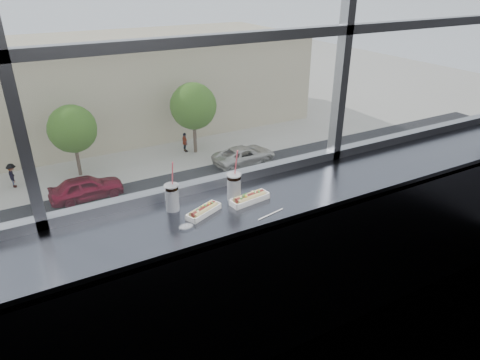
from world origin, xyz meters
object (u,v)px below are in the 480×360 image
loose_straw (271,214)px  pedestrian_b (12,173)px  tree_right (193,106)px  soda_cup_right (234,186)px  wrapper (186,226)px  car_far_b (86,184)px  car_near_e (333,188)px  car_near_d (174,233)px  soda_cup_left (172,196)px  pedestrian_d (185,141)px  car_near_c (82,259)px  hotdog_tray_right (250,198)px  tree_center (72,129)px  hotdog_tray_left (204,211)px  car_far_c (244,152)px

loose_straw → pedestrian_b: 30.76m
tree_right → soda_cup_right: bearing=-112.0°
wrapper → car_far_b: bearing=84.3°
car_near_e → car_near_d: (-10.62, 0.00, 0.01)m
soda_cup_left → pedestrian_d: bearing=68.8°
soda_cup_right → car_near_c: 19.72m
pedestrian_b → hotdog_tray_right: bearing=-175.9°
car_near_c → tree_center: bearing=-15.4°
car_far_b → pedestrian_d: (8.64, 4.46, -0.10)m
hotdog_tray_right → car_near_d: (4.98, 16.29, -11.10)m
hotdog_tray_left → car_far_c: size_ratio=0.04×
hotdog_tray_right → car_near_c: bearing=81.3°
pedestrian_b → car_near_c: bearing=-169.1°
hotdog_tray_right → soda_cup_right: size_ratio=0.79×
soda_cup_right → wrapper: size_ratio=3.69×
soda_cup_left → car_near_e: 25.36m
soda_cup_left → pedestrian_d: size_ratio=0.16×
car_near_e → tree_right: bearing=21.6°
soda_cup_left → car_near_c: (0.75, 16.16, -11.19)m
hotdog_tray_right → car_near_d: 20.33m
car_near_e → pedestrian_d: size_ratio=2.96×
car_far_b → car_near_d: bearing=-161.5°
car_far_b → pedestrian_d: size_ratio=3.23×
loose_straw → wrapper: 0.48m
car_near_c → car_near_e: 15.28m
hotdog_tray_right → loose_straw: hotdog_tray_right is taller
car_near_c → pedestrian_b: 12.38m
car_near_d → pedestrian_d: bearing=-31.3°
soda_cup_left → pedestrian_d: 32.67m
loose_straw → pedestrian_b: size_ratio=0.09×
car_near_e → pedestrian_d: bearing=23.8°
hotdog_tray_right → pedestrian_d: size_ratio=0.13×
car_near_c → hotdog_tray_right: bearing=172.7°
car_far_b → tree_center: size_ratio=1.20×
car_far_c → pedestrian_b: 16.26m
car_near_e → tree_center: (-13.34, 12.00, 2.53)m
car_near_d → pedestrian_b: 14.03m
car_far_c → tree_right: (-2.35, 4.00, 2.91)m
car_near_e → car_near_c: bearing=92.1°
pedestrian_b → hotdog_tray_left: bearing=-176.5°
hotdog_tray_left → car_far_b: hotdog_tray_left is taller
car_far_b → tree_center: 4.69m
pedestrian_b → soda_cup_left: bearing=-176.8°
hotdog_tray_right → loose_straw: 0.19m
car_far_c → car_far_b: 11.69m
soda_cup_right → soda_cup_left: bearing=169.8°
soda_cup_right → wrapper: bearing=-157.8°
hotdog_tray_left → car_near_d: bearing=48.2°
soda_cup_right → car_near_d: (5.05, 16.23, -11.17)m
soda_cup_right → car_near_d: size_ratio=0.06×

